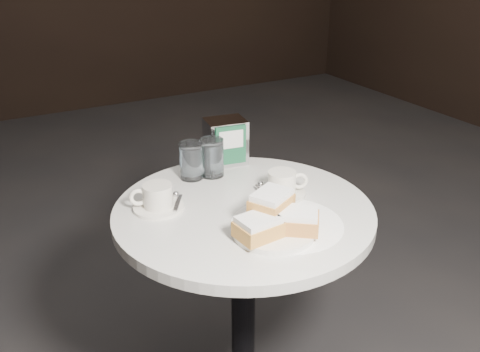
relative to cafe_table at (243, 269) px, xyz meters
The scene contains 8 objects.
cafe_table is the anchor object (origin of this frame).
sugar_spill 0.24m from the cafe_table, 68.05° to the right, with size 0.29×0.29×0.00m, color white.
beignet_plate 0.28m from the cafe_table, 90.62° to the right, with size 0.24×0.24×0.10m.
coffee_cup_left 0.32m from the cafe_table, 152.86° to the left, with size 0.17×0.17×0.07m.
coffee_cup_right 0.26m from the cafe_table, ahead, with size 0.18×0.18×0.07m.
water_glass_left 0.35m from the cafe_table, 100.15° to the left, with size 0.08×0.08×0.11m.
water_glass_right 0.34m from the cafe_table, 85.21° to the left, with size 0.09×0.09×0.12m.
napkin_dispenser 0.41m from the cafe_table, 71.14° to the left, with size 0.14×0.12×0.14m.
Camera 1 is at (-0.62, -1.10, 1.42)m, focal length 40.00 mm.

